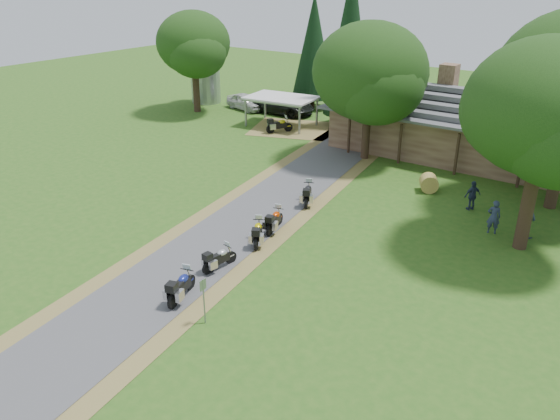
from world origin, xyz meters
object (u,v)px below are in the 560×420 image
Objects in this scene: motorcycle_row_e at (308,193)px; motorcycle_carport_a at (279,124)px; car_dark_suv at (284,101)px; motorcycle_row_a at (181,285)px; car_white_sedan at (246,100)px; motorcycle_row_c at (258,231)px; hay_bale at (429,183)px; lodge at (480,124)px; motorcycle_row_d at (275,219)px; motorcycle_row_b at (219,257)px; silo at (205,73)px; carport at (281,111)px.

motorcycle_carport_a is at bearing 14.91° from motorcycle_row_e.
car_dark_suv is 6.39m from motorcycle_carport_a.
car_white_sedan is at bearing 17.41° from motorcycle_row_a.
motorcycle_row_a is at bearing 153.74° from motorcycle_row_c.
motorcycle_row_e is 1.79× the size of hay_bale.
motorcycle_row_c is (14.00, -22.31, -0.59)m from car_dark_suv.
car_white_sedan is at bearing 100.30° from car_dark_suv.
lodge is 22.73m from car_white_sedan.
motorcycle_row_a is (18.43, -27.36, -0.30)m from car_white_sedan.
motorcycle_row_c is 1.02× the size of motorcycle_row_d.
lodge is 12.41× the size of motorcycle_row_b.
motorcycle_row_e is at bearing -141.75° from car_dark_suv.
lodge is 11.48× the size of motorcycle_row_c.
motorcycle_row_e is at bearing -35.46° from silo.
silo is 30.62m from motorcycle_row_d.
car_dark_suv is 24.84m from motorcycle_row_d.
carport is 20.66m from motorcycle_row_d.
hay_bale is (22.32, -10.05, -0.41)m from car_white_sedan.
motorcycle_row_a is 1.11× the size of motorcycle_row_b.
motorcycle_row_a is 7.50m from motorcycle_row_d.
motorcycle_row_c is (-0.13, 3.03, 0.05)m from motorcycle_row_b.
silo is 5.45× the size of hay_bale.
motorcycle_row_a is at bearing -120.55° from motorcycle_carport_a.
lodge is 18.87m from car_dark_suv.
carport reaches higher than car_dark_suv.
motorcycle_row_e reaches higher than motorcycle_row_b.
motorcycle_carport_a is at bearing 20.02° from motorcycle_row_d.
motorcycle_row_a is at bearing -132.61° from car_white_sedan.
motorcycle_row_c is at bearing -43.08° from silo.
motorcycle_row_b is at bearing -130.24° from car_white_sedan.
motorcycle_row_b is at bearing -46.65° from silo.
motorcycle_row_c is 0.96× the size of motorcycle_row_e.
hay_bale is at bearing -67.42° from motorcycle_row_e.
motorcycle_row_b is (-4.54, -22.91, -1.86)m from lodge.
motorcycle_row_c is at bearing -64.05° from carport.
motorcycle_carport_a is at bearing 1.30° from motorcycle_row_c.
motorcycle_row_c reaches higher than hay_bale.
car_dark_suv is at bearing 19.24° from motorcycle_row_d.
car_dark_suv is (-18.67, 2.43, -1.22)m from lodge.
motorcycle_carport_a is (-10.49, 15.21, 0.07)m from motorcycle_row_d.
hay_bale is (3.89, 17.31, -0.11)m from motorcycle_row_a.
lodge is at bearing -47.33° from motorcycle_row_e.
car_dark_suv is 5.92× the size of hay_bale.
car_white_sedan reaches higher than motorcycle_row_a.
silo is 11.93m from carport.
motorcycle_carport_a is (-10.80, 19.91, 0.11)m from motorcycle_row_b.
motorcycle_carport_a reaches higher than motorcycle_row_a.
car_white_sedan is 3.33× the size of motorcycle_row_b.
car_dark_suv is 3.52× the size of motorcycle_row_d.
car_dark_suv reaches higher than motorcycle_row_e.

